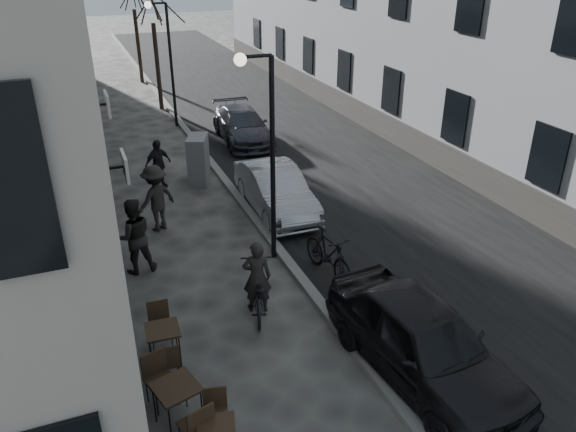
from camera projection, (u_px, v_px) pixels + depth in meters
ground at (401, 428)px, 9.23m from camera, size 120.00×120.00×0.00m
road at (276, 129)px, 23.84m from camera, size 7.30×60.00×0.00m
kerb at (192, 138)px, 22.60m from camera, size 0.25×60.00×0.12m
streetlamp_near at (265, 138)px, 12.77m from camera, size 0.90×0.28×5.09m
streetlamp_far at (166, 51)px, 22.77m from camera, size 0.90×0.28×5.09m
tree_near at (151, 5)px, 24.63m from camera, size 2.40×2.40×5.70m
bistro_set_b at (177, 401)px, 9.07m from camera, size 0.89×1.72×0.98m
bistro_set_c at (164, 342)px, 10.49m from camera, size 0.65×1.54×0.90m
utility_cabinet at (198, 160)px, 18.22m from camera, size 0.94×1.20×1.59m
bicycle at (257, 290)px, 11.96m from camera, size 1.22×2.06×1.02m
cyclist_rider at (257, 277)px, 11.82m from camera, size 0.70×0.56×1.67m
pedestrian_near at (134, 236)px, 13.21m from camera, size 0.96×0.77×1.89m
pedestrian_mid at (156, 198)px, 15.17m from camera, size 1.39×1.19×1.87m
pedestrian_far at (158, 164)px, 17.87m from camera, size 1.02×0.74×1.60m
car_near at (423, 341)px, 10.06m from camera, size 2.19×4.58×1.51m
car_mid at (276, 190)px, 16.36m from camera, size 1.45×4.05×1.33m
car_far at (243, 125)px, 22.17m from camera, size 2.01×4.45×1.26m
moped at (329, 254)px, 13.17m from camera, size 0.82×2.01×1.17m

